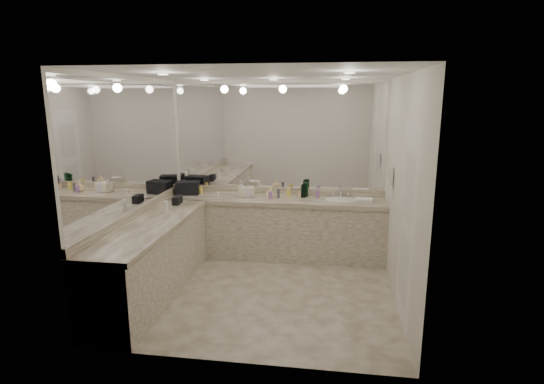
% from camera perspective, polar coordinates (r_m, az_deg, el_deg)
% --- Properties ---
extents(floor, '(3.20, 3.20, 0.00)m').
position_cam_1_polar(floor, '(5.43, -1.26, -13.03)').
color(floor, '#BCB3A0').
rests_on(floor, ground).
extents(ceiling, '(3.20, 3.20, 0.00)m').
position_cam_1_polar(ceiling, '(4.90, -1.41, 15.55)').
color(ceiling, white).
rests_on(ceiling, floor).
extents(wall_back, '(3.20, 0.02, 2.60)m').
position_cam_1_polar(wall_back, '(6.47, 0.86, 3.26)').
color(wall_back, silver).
rests_on(wall_back, floor).
extents(wall_left, '(0.02, 3.00, 2.60)m').
position_cam_1_polar(wall_left, '(5.50, -18.02, 0.99)').
color(wall_left, silver).
rests_on(wall_left, floor).
extents(wall_right, '(0.02, 3.00, 2.60)m').
position_cam_1_polar(wall_right, '(5.00, 17.06, -0.04)').
color(wall_right, silver).
rests_on(wall_right, floor).
extents(vanity_back_base, '(3.20, 0.60, 0.84)m').
position_cam_1_polar(vanity_back_base, '(6.38, 0.49, -5.00)').
color(vanity_back_base, beige).
rests_on(vanity_back_base, floor).
extents(vanity_back_top, '(3.20, 0.64, 0.06)m').
position_cam_1_polar(vanity_back_top, '(6.25, 0.48, -1.09)').
color(vanity_back_top, beige).
rests_on(vanity_back_top, vanity_back_base).
extents(vanity_left_base, '(0.60, 2.40, 0.84)m').
position_cam_1_polar(vanity_left_base, '(5.35, -15.87, -9.00)').
color(vanity_left_base, beige).
rests_on(vanity_left_base, floor).
extents(vanity_left_top, '(0.64, 2.42, 0.06)m').
position_cam_1_polar(vanity_left_top, '(5.20, -16.06, -4.39)').
color(vanity_left_top, beige).
rests_on(vanity_left_top, vanity_left_base).
extents(backsplash_back, '(3.20, 0.04, 0.10)m').
position_cam_1_polar(backsplash_back, '(6.51, 0.82, 0.19)').
color(backsplash_back, beige).
rests_on(backsplash_back, vanity_back_top).
extents(backsplash_left, '(0.04, 3.00, 0.10)m').
position_cam_1_polar(backsplash_left, '(5.57, -17.59, -2.55)').
color(backsplash_left, beige).
rests_on(backsplash_left, vanity_left_top).
extents(mirror_back, '(3.12, 0.01, 1.55)m').
position_cam_1_polar(mirror_back, '(6.39, 0.86, 7.44)').
color(mirror_back, white).
rests_on(mirror_back, wall_back).
extents(mirror_left, '(0.01, 2.92, 1.55)m').
position_cam_1_polar(mirror_left, '(5.42, -18.24, 5.91)').
color(mirror_left, white).
rests_on(mirror_left, wall_left).
extents(sink, '(0.44, 0.44, 0.03)m').
position_cam_1_polar(sink, '(6.20, 9.23, -1.12)').
color(sink, white).
rests_on(sink, vanity_back_top).
extents(faucet, '(0.24, 0.16, 0.14)m').
position_cam_1_polar(faucet, '(6.39, 9.22, -0.03)').
color(faucet, silver).
rests_on(faucet, vanity_back_top).
extents(wall_phone, '(0.06, 0.10, 0.24)m').
position_cam_1_polar(wall_phone, '(5.67, 15.59, 1.99)').
color(wall_phone, white).
rests_on(wall_phone, wall_right).
extents(door, '(0.02, 0.82, 2.10)m').
position_cam_1_polar(door, '(4.58, 17.62, -4.43)').
color(door, white).
rests_on(door, wall_right).
extents(black_toiletry_bag, '(0.38, 0.28, 0.20)m').
position_cam_1_polar(black_toiletry_bag, '(6.60, -11.28, 0.54)').
color(black_toiletry_bag, black).
rests_on(black_toiletry_bag, vanity_back_top).
extents(black_bag_spill, '(0.09, 0.20, 0.11)m').
position_cam_1_polar(black_bag_spill, '(6.02, -12.61, -1.12)').
color(black_bag_spill, black).
rests_on(black_bag_spill, vanity_left_top).
extents(cream_cosmetic_case, '(0.27, 0.20, 0.14)m').
position_cam_1_polar(cream_cosmetic_case, '(6.35, -3.49, 0.01)').
color(cream_cosmetic_case, beige).
rests_on(cream_cosmetic_case, vanity_back_top).
extents(hand_towel, '(0.25, 0.17, 0.04)m').
position_cam_1_polar(hand_towel, '(6.18, 12.23, -1.05)').
color(hand_towel, white).
rests_on(hand_towel, vanity_back_top).
extents(lotion_left, '(0.06, 0.06, 0.14)m').
position_cam_1_polar(lotion_left, '(5.65, -14.07, -1.91)').
color(lotion_left, white).
rests_on(lotion_left, vanity_left_top).
extents(soap_bottle_a, '(0.11, 0.11, 0.23)m').
position_cam_1_polar(soap_bottle_a, '(6.35, -4.15, 0.45)').
color(soap_bottle_a, beige).
rests_on(soap_bottle_a, vanity_back_top).
extents(soap_bottle_b, '(0.09, 0.09, 0.19)m').
position_cam_1_polar(soap_bottle_b, '(6.31, -3.24, 0.17)').
color(soap_bottle_b, silver).
rests_on(soap_bottle_b, vanity_back_top).
extents(soap_bottle_c, '(0.17, 0.17, 0.16)m').
position_cam_1_polar(soap_bottle_c, '(6.23, -0.22, -0.07)').
color(soap_bottle_c, '#FFE296').
rests_on(soap_bottle_c, vanity_back_top).
extents(green_bottle_0, '(0.07, 0.07, 0.19)m').
position_cam_1_polar(green_bottle_0, '(6.29, 4.23, 0.12)').
color(green_bottle_0, '#114E26').
rests_on(green_bottle_0, vanity_back_top).
extents(green_bottle_1, '(0.07, 0.07, 0.20)m').
position_cam_1_polar(green_bottle_1, '(6.31, 4.35, 0.21)').
color(green_bottle_1, '#114E26').
rests_on(green_bottle_1, vanity_back_top).
extents(green_bottle_2, '(0.07, 0.07, 0.21)m').
position_cam_1_polar(green_bottle_2, '(6.34, 4.56, 0.33)').
color(green_bottle_2, '#114E26').
rests_on(green_bottle_2, vanity_back_top).
extents(amenity_bottle_0, '(0.05, 0.05, 0.10)m').
position_cam_1_polar(amenity_bottle_0, '(6.29, 6.15, -0.29)').
color(amenity_bottle_0, '#9966B2').
rests_on(amenity_bottle_0, vanity_back_top).
extents(amenity_bottle_1, '(0.04, 0.04, 0.13)m').
position_cam_1_polar(amenity_bottle_1, '(6.24, 0.88, -0.21)').
color(amenity_bottle_1, '#3F3F4C').
rests_on(amenity_bottle_1, vanity_back_top).
extents(amenity_bottle_2, '(0.06, 0.06, 0.11)m').
position_cam_1_polar(amenity_bottle_2, '(6.18, -0.22, -0.42)').
color(amenity_bottle_2, '#9966B2').
rests_on(amenity_bottle_2, vanity_back_top).
extents(amenity_bottle_3, '(0.06, 0.06, 0.12)m').
position_cam_1_polar(amenity_bottle_3, '(6.32, 2.24, -0.11)').
color(amenity_bottle_3, '#F2D84C').
rests_on(amenity_bottle_3, vanity_back_top).
extents(amenity_bottle_4, '(0.07, 0.07, 0.11)m').
position_cam_1_polar(amenity_bottle_4, '(6.63, -9.58, 0.28)').
color(amenity_bottle_4, '#F2D84C').
rests_on(amenity_bottle_4, vanity_back_top).
extents(amenity_bottle_5, '(0.04, 0.04, 0.07)m').
position_cam_1_polar(amenity_bottle_5, '(6.43, -3.75, -0.14)').
color(amenity_bottle_5, '#F2D84C').
rests_on(amenity_bottle_5, vanity_back_top).
extents(amenity_bottle_6, '(0.05, 0.05, 0.07)m').
position_cam_1_polar(amenity_bottle_6, '(6.39, -7.26, -0.30)').
color(amenity_bottle_6, white).
rests_on(amenity_bottle_6, vanity_back_top).
extents(amenity_bottle_7, '(0.05, 0.05, 0.09)m').
position_cam_1_polar(amenity_bottle_7, '(6.30, 3.73, -0.29)').
color(amenity_bottle_7, '#E0B28C').
rests_on(amenity_bottle_7, vanity_back_top).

